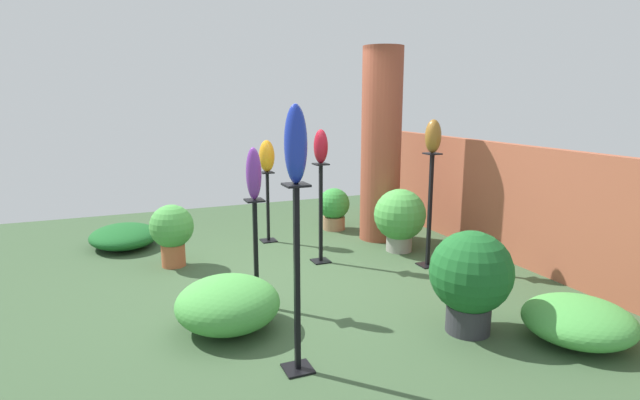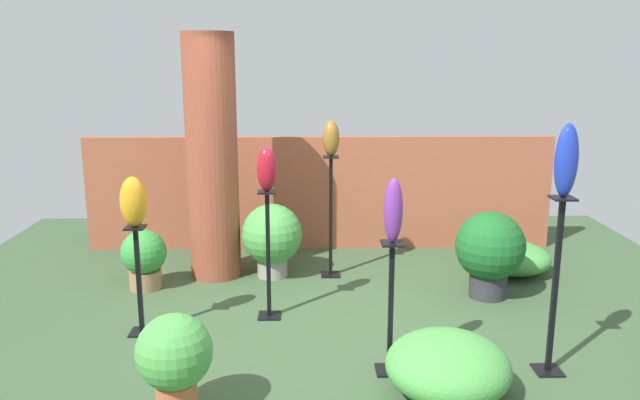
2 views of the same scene
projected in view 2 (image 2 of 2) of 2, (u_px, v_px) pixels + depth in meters
ground_plane at (326, 336)px, 5.24m from camera, size 8.00×8.00×0.00m
brick_wall_back at (320, 193)px, 7.54m from camera, size 5.60×0.12×1.37m
brick_pillar at (212, 158)px, 6.44m from camera, size 0.53×0.53×2.54m
pedestal_violet at (391, 314)px, 4.56m from camera, size 0.20×0.20×1.01m
pedestal_ruby at (268, 261)px, 5.52m from camera, size 0.20×0.20×1.16m
pedestal_cobalt at (554, 294)px, 4.52m from camera, size 0.20×0.20×1.34m
pedestal_bronze at (331, 222)px, 6.57m from camera, size 0.20×0.20×1.30m
pedestal_amber at (139, 286)px, 5.21m from camera, size 0.20×0.20×0.94m
art_vase_violet at (393, 211)px, 4.38m from camera, size 0.14×0.14×0.46m
art_vase_ruby at (267, 169)px, 5.34m from camera, size 0.17×0.16×0.38m
art_vase_cobalt at (566, 161)px, 4.30m from camera, size 0.16×0.15×0.52m
art_vase_bronze at (331, 138)px, 6.37m from camera, size 0.17×0.18×0.37m
art_vase_amber at (133, 202)px, 5.05m from camera, size 0.22×0.20×0.42m
potted_plant_mid_right at (272, 236)px, 6.59m from camera, size 0.64×0.64×0.79m
potted_plant_front_right at (175, 358)px, 3.96m from camera, size 0.49×0.49×0.71m
potted_plant_back_center at (490, 250)px, 6.01m from camera, size 0.67×0.67×0.85m
potted_plant_near_pillar at (144, 257)px, 6.26m from camera, size 0.45×0.45×0.61m
foliage_bed_west at (448, 366)px, 4.28m from camera, size 0.86×0.86×0.44m
foliage_bed_center at (511, 257)px, 6.78m from camera, size 0.85×0.86×0.33m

